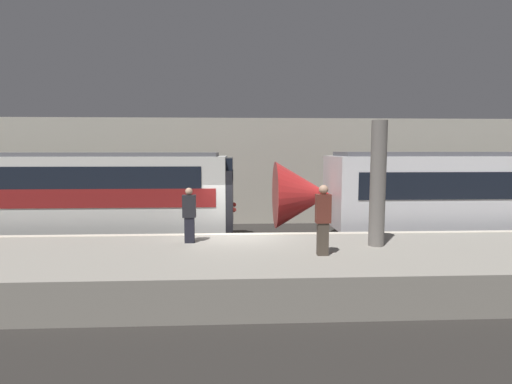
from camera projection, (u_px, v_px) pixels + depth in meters
name	position (u px, v px, depth m)	size (l,w,h in m)	color
ground_plane	(240.00, 263.00, 13.15)	(120.00, 120.00, 0.00)	#282623
platform	(240.00, 269.00, 10.77)	(40.00, 4.68, 1.00)	gray
station_rear_barrier	(238.00, 171.00, 19.92)	(50.00, 0.15, 5.28)	#B2AD9E
support_pillar_near	(378.00, 184.00, 11.19)	(0.44, 0.44, 3.53)	slate
train_modern	(497.00, 196.00, 15.89)	(17.06, 3.09, 3.63)	black
train_boxy	(10.00, 199.00, 14.97)	(16.83, 3.09, 3.61)	black
person_waiting	(323.00, 218.00, 10.22)	(0.38, 0.24, 1.83)	#473D33
person_walking	(189.00, 214.00, 11.63)	(0.38, 0.24, 1.62)	black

